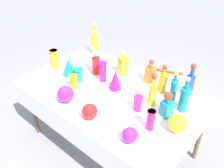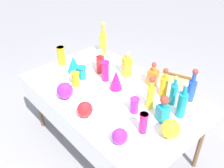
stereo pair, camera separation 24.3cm
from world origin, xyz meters
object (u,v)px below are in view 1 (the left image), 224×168
object	(u,v)px
tall_bottle_0	(95,42)
slender_vase_5	(138,103)
round_bowl_3	(130,135)
slender_vase_2	(151,119)
fluted_vase_0	(69,66)
square_decanter_2	(167,105)
slender_vase_3	(79,74)
cardboard_box_behind_left	(162,83)
slender_vase_1	(54,58)
slender_vase_4	(74,81)
round_bowl_2	(90,112)
slender_vase_0	(103,71)
tall_bottle_3	(184,98)
tall_bottle_2	(163,81)
tall_bottle_4	(190,83)
round_bowl_1	(66,94)
square_decanter_0	(96,63)
square_decanter_1	(123,65)
square_decanter_3	(150,73)
tall_bottle_5	(153,92)
tall_bottle_1	(174,88)
round_bowl_0	(178,123)
fluted_vase_1	(115,80)

from	to	relation	value
tall_bottle_0	slender_vase_5	bearing A→B (deg)	-26.05
tall_bottle_0	round_bowl_3	xyz separation A→B (m)	(1.20, -0.85, -0.10)
slender_vase_2	fluted_vase_0	size ratio (longest dim) A/B	0.99
tall_bottle_0	square_decanter_2	size ratio (longest dim) A/B	1.66
slender_vase_3	cardboard_box_behind_left	xyz separation A→B (m)	(0.26, 1.37, -0.72)
slender_vase_1	slender_vase_4	size ratio (longest dim) A/B	1.45
cardboard_box_behind_left	round_bowl_2	bearing A→B (deg)	-81.95
square_decanter_2	slender_vase_0	bearing A→B (deg)	177.72
tall_bottle_3	slender_vase_5	bearing A→B (deg)	-139.22
tall_bottle_2	tall_bottle_4	bearing A→B (deg)	30.48
tall_bottle_2	slender_vase_0	xyz separation A→B (m)	(-0.57, -0.25, -0.00)
slender_vase_3	round_bowl_1	world-z (taller)	round_bowl_1
tall_bottle_0	round_bowl_3	bearing A→B (deg)	-35.22
slender_vase_3	round_bowl_2	size ratio (longest dim) A/B	0.97
square_decanter_0	square_decanter_1	bearing A→B (deg)	35.11
tall_bottle_4	square_decanter_3	size ratio (longest dim) A/B	1.32
tall_bottle_0	cardboard_box_behind_left	world-z (taller)	tall_bottle_0
tall_bottle_5	slender_vase_4	bearing A→B (deg)	-157.73
tall_bottle_1	square_decanter_0	world-z (taller)	tall_bottle_1
square_decanter_2	round_bowl_3	xyz separation A→B (m)	(-0.05, -0.45, -0.04)
tall_bottle_0	round_bowl_0	world-z (taller)	tall_bottle_0
tall_bottle_5	slender_vase_1	xyz separation A→B (m)	(-1.20, -0.17, -0.03)
slender_vase_4	fluted_vase_0	xyz separation A→B (m)	(-0.23, 0.14, 0.02)
tall_bottle_1	round_bowl_2	distance (m)	0.82
slender_vase_2	cardboard_box_behind_left	distance (m)	1.78
tall_bottle_1	fluted_vase_1	xyz separation A→B (m)	(-0.52, -0.24, -0.01)
round_bowl_1	tall_bottle_0	bearing A→B (deg)	117.35
fluted_vase_0	slender_vase_0	bearing A→B (deg)	22.96
square_decanter_3	slender_vase_0	world-z (taller)	square_decanter_3
square_decanter_2	tall_bottle_4	bearing A→B (deg)	89.80
square_decanter_0	slender_vase_4	size ratio (longest dim) A/B	1.87
square_decanter_0	slender_vase_3	bearing A→B (deg)	-97.84
slender_vase_0	fluted_vase_0	world-z (taller)	slender_vase_0
tall_bottle_1	tall_bottle_4	world-z (taller)	tall_bottle_4
slender_vase_2	slender_vase_3	distance (m)	0.97
tall_bottle_0	tall_bottle_1	size ratio (longest dim) A/B	1.37
square_decanter_1	cardboard_box_behind_left	distance (m)	1.23
square_decanter_1	round_bowl_2	size ratio (longest dim) A/B	1.96
tall_bottle_1	slender_vase_4	bearing A→B (deg)	-149.04
tall_bottle_5	slender_vase_0	world-z (taller)	tall_bottle_5
tall_bottle_2	cardboard_box_behind_left	bearing A→B (deg)	117.61
tall_bottle_0	tall_bottle_5	distance (m)	1.12
square_decanter_2	fluted_vase_0	world-z (taller)	square_decanter_2
tall_bottle_2	slender_vase_2	size ratio (longest dim) A/B	1.57
slender_vase_2	round_bowl_1	xyz separation A→B (m)	(-0.80, -0.22, -0.02)
slender_vase_4	round_bowl_1	world-z (taller)	round_bowl_1
tall_bottle_5	round_bowl_0	distance (m)	0.38
tall_bottle_4	slender_vase_1	size ratio (longest dim) A/B	1.58
round_bowl_0	round_bowl_2	world-z (taller)	round_bowl_0
slender_vase_0	slender_vase_4	distance (m)	0.32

